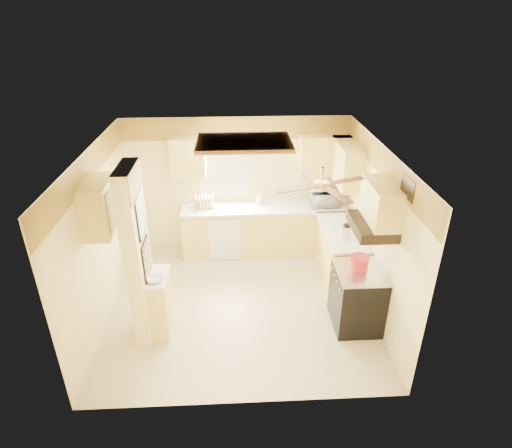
{
  "coord_description": "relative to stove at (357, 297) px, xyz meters",
  "views": [
    {
      "loc": [
        -0.04,
        -5.44,
        4.21
      ],
      "look_at": [
        0.26,
        0.35,
        1.22
      ],
      "focal_mm": 30.0,
      "sensor_mm": 36.0,
      "label": 1
    }
  ],
  "objects": [
    {
      "name": "dish_rack",
      "position": [
        -2.28,
        2.18,
        0.55
      ],
      "size": [
        0.37,
        0.29,
        0.2
      ],
      "color": "tan",
      "rests_on": "countertop_back"
    },
    {
      "name": "countertop_back",
      "position": [
        -1.17,
        2.14,
        0.46
      ],
      "size": [
        3.04,
        0.64,
        0.04
      ],
      "primitive_type": "cube",
      "color": "white",
      "rests_on": "lower_cabinets_back"
    },
    {
      "name": "microwave",
      "position": [
        -0.1,
        2.12,
        0.62
      ],
      "size": [
        0.51,
        0.35,
        0.28
      ],
      "primitive_type": "imported",
      "rotation": [
        0.0,
        0.0,
        3.16
      ],
      "color": "white",
      "rests_on": "countertop_back"
    },
    {
      "name": "stove",
      "position": [
        0.0,
        0.0,
        0.0
      ],
      "size": [
        0.68,
        0.77,
        0.92
      ],
      "color": "black",
      "rests_on": "floor"
    },
    {
      "name": "poster_nashville",
      "position": [
        -2.91,
        0.0,
        0.74
      ],
      "size": [
        0.02,
        0.42,
        0.57
      ],
      "color": "black",
      "rests_on": "partition_column"
    },
    {
      "name": "upper_cab_right",
      "position": [
        0.16,
        1.8,
        1.39
      ],
      "size": [
        0.35,
        1.0,
        0.7
      ],
      "primitive_type": "cube",
      "color": "#FFE26A",
      "rests_on": "wall_right"
    },
    {
      "name": "floor",
      "position": [
        -1.67,
        0.55,
        -0.46
      ],
      "size": [
        4.0,
        4.0,
        0.0
      ],
      "primitive_type": "plane",
      "color": "#D0B890",
      "rests_on": "ground"
    },
    {
      "name": "ceiling_fan",
      "position": [
        -0.67,
        -0.15,
        1.83
      ],
      "size": [
        1.15,
        1.15,
        0.26
      ],
      "color": "gold",
      "rests_on": "ceiling"
    },
    {
      "name": "vent_grate",
      "position": [
        0.31,
        -0.35,
        1.84
      ],
      "size": [
        0.02,
        0.4,
        0.25
      ],
      "primitive_type": "cube",
      "color": "black",
      "rests_on": "wall_right"
    },
    {
      "name": "wallpaper_border",
      "position": [
        -1.67,
        2.43,
        1.84
      ],
      "size": [
        4.0,
        0.02,
        0.4
      ],
      "primitive_type": "cube",
      "color": "gold",
      "rests_on": "wall_back"
    },
    {
      "name": "ceiling",
      "position": [
        -1.67,
        0.55,
        2.04
      ],
      "size": [
        4.0,
        4.0,
        0.0
      ],
      "primitive_type": "plane",
      "rotation": [
        3.14,
        0.0,
        0.0
      ],
      "color": "white",
      "rests_on": "wall_back"
    },
    {
      "name": "partition_column",
      "position": [
        -3.02,
        0.0,
        0.79
      ],
      "size": [
        0.2,
        0.7,
        2.5
      ],
      "primitive_type": "cube",
      "color": "#FFE89B",
      "rests_on": "floor"
    },
    {
      "name": "countertop_right",
      "position": [
        0.02,
        1.15,
        0.46
      ],
      "size": [
        0.64,
        1.44,
        0.04
      ],
      "primitive_type": "cube",
      "color": "white",
      "rests_on": "lower_cabinets_right"
    },
    {
      "name": "range_hood",
      "position": [
        0.07,
        0.0,
        1.16
      ],
      "size": [
        0.5,
        0.76,
        0.14
      ],
      "primitive_type": "cube",
      "color": "black",
      "rests_on": "upper_cab_over_stove"
    },
    {
      "name": "kettle",
      "position": [
        0.01,
        0.9,
        0.59
      ],
      "size": [
        0.16,
        0.16,
        0.24
      ],
      "color": "silver",
      "rests_on": "countertop_right"
    },
    {
      "name": "wall_back",
      "position": [
        -1.67,
        2.45,
        0.79
      ],
      "size": [
        4.0,
        0.0,
        4.0
      ],
      "primitive_type": "plane",
      "rotation": [
        1.57,
        0.0,
        0.0
      ],
      "color": "#FFE89B",
      "rests_on": "floor"
    },
    {
      "name": "wall_left",
      "position": [
        -3.67,
        0.55,
        0.79
      ],
      "size": [
        0.0,
        3.8,
        3.8
      ],
      "primitive_type": "plane",
      "rotation": [
        1.57,
        0.0,
        1.57
      ],
      "color": "#FFE89B",
      "rests_on": "floor"
    },
    {
      "name": "wall_right",
      "position": [
        0.33,
        0.55,
        0.79
      ],
      "size": [
        0.0,
        3.8,
        3.8
      ],
      "primitive_type": "plane",
      "rotation": [
        1.57,
        0.0,
        -1.57
      ],
      "color": "#FFE89B",
      "rests_on": "floor"
    },
    {
      "name": "poster_menu",
      "position": [
        -2.91,
        0.0,
        1.39
      ],
      "size": [
        0.02,
        0.42,
        0.57
      ],
      "color": "black",
      "rests_on": "partition_column"
    },
    {
      "name": "lower_cabinets_back",
      "position": [
        -1.17,
        2.15,
        -0.01
      ],
      "size": [
        3.0,
        0.6,
        0.9
      ],
      "primitive_type": "cube",
      "color": "#FFE26A",
      "rests_on": "floor"
    },
    {
      "name": "lower_cabinets_right",
      "position": [
        0.03,
        1.15,
        -0.01
      ],
      "size": [
        0.6,
        1.4,
        0.9
      ],
      "primitive_type": "cube",
      "color": "#FFE26A",
      "rests_on": "floor"
    },
    {
      "name": "upper_cab_over_stove",
      "position": [
        0.16,
        0.0,
        1.49
      ],
      "size": [
        0.35,
        0.76,
        0.52
      ],
      "primitive_type": "cube",
      "color": "#FFE26A",
      "rests_on": "wall_right"
    },
    {
      "name": "ceiling_light_panel",
      "position": [
        -1.57,
        1.05,
        2.0
      ],
      "size": [
        1.35,
        0.95,
        0.06
      ],
      "color": "brown",
      "rests_on": "ceiling"
    },
    {
      "name": "dishwasher_panel",
      "position": [
        -1.92,
        1.84,
        -0.03
      ],
      "size": [
        0.58,
        0.02,
        0.8
      ],
      "primitive_type": "cube",
      "color": "white",
      "rests_on": "lower_cabinets_back"
    },
    {
      "name": "utensil_crock",
      "position": [
        -1.27,
        2.26,
        0.56
      ],
      "size": [
        0.12,
        0.12,
        0.24
      ],
      "color": "white",
      "rests_on": "countertop_back"
    },
    {
      "name": "window",
      "position": [
        -1.92,
        2.44,
        1.09
      ],
      "size": [
        0.92,
        0.02,
        1.02
      ],
      "color": "white",
      "rests_on": "wall_back"
    },
    {
      "name": "upper_cab_left_wall",
      "position": [
        -3.49,
        0.3,
        1.39
      ],
      "size": [
        0.35,
        0.75,
        0.7
      ],
      "primitive_type": "cube",
      "color": "#FFE26A",
      "rests_on": "wall_left"
    },
    {
      "name": "dutch_oven",
      "position": [
        -0.01,
        0.08,
        0.55
      ],
      "size": [
        0.27,
        0.27,
        0.18
      ],
      "color": "red",
      "rests_on": "stove"
    },
    {
      "name": "upper_cab_back_left",
      "position": [
        -2.52,
        2.27,
        1.39
      ],
      "size": [
        0.6,
        0.35,
        0.7
      ],
      "primitive_type": "cube",
      "color": "#FFE26A",
      "rests_on": "wall_back"
    },
    {
      "name": "upper_cab_back_right",
      "position": [
        -0.12,
        2.27,
        1.39
      ],
      "size": [
        0.9,
        0.35,
        0.7
      ],
      "primitive_type": "cube",
      "color": "#FFE26A",
      "rests_on": "wall_back"
    },
    {
      "name": "ledge_top",
      "position": [
        -2.8,
        0.0,
        0.46
      ],
      "size": [
        0.28,
        0.58,
        0.04
      ],
      "primitive_type": "cube",
      "color": "white",
      "rests_on": "partition_ledge"
    },
    {
      "name": "partition_ledge",
      "position": [
        -2.8,
        0.0,
        -0.01
      ],
      "size": [
        0.25,
        0.55,
        0.9
      ],
      "primitive_type": "cube",
      "color": "#FFE26A",
      "rests_on": "floor"
    },
    {
      "name": "bowl",
      "position": [
        -2.8,
        -0.12,
        0.51
      ],
      "size": [
        0.26,
        0.26,
        0.05
      ],
      "primitive_type": "imported",
      "rotation": [
        0.0,
        0.0,
        0.19
      ],
      "color": "white",
      "rests_on": "ledge_top"
    },
    {
      "name": "wall_front",
      "position": [
        -1.67,
        -1.35,
        0.79
      ],
      "size": [
        4.0,
        0.0,
        4.0
      ],
      "primitive_type": "plane",
      "rotation": [
        -1.57,
        0.0,
        0.0
      ],
      "color": "#FFE89B",
      "rests_on": "floor"
    }
  ]
}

